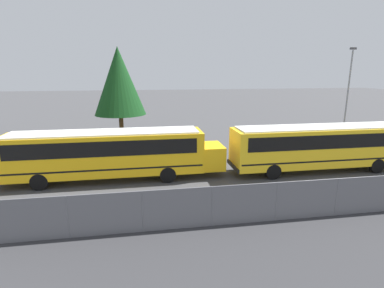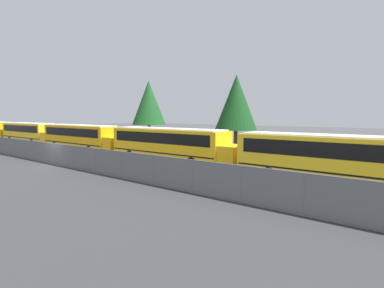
# 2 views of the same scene
# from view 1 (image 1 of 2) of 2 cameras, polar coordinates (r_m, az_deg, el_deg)

# --- Properties ---
(school_bus_3) EXTENTS (13.75, 2.51, 3.18)m
(school_bus_3) POSITION_cam_1_polar(r_m,az_deg,el_deg) (19.62, -15.17, -1.34)
(school_bus_3) COLOR yellow
(school_bus_3) RESTS_ON ground_plane
(school_bus_4) EXTENTS (13.75, 2.51, 3.18)m
(school_bus_4) POSITION_cam_1_polar(r_m,az_deg,el_deg) (22.62, 23.69, -0.05)
(school_bus_4) COLOR yellow
(school_bus_4) RESTS_ON ground_plane
(light_pole) EXTENTS (0.60, 0.24, 9.04)m
(light_pole) POSITION_cam_1_polar(r_m,az_deg,el_deg) (34.16, 27.59, 9.00)
(light_pole) COLOR gray
(light_pole) RESTS_ON ground_plane
(tree_0) EXTENTS (5.08, 5.08, 9.15)m
(tree_0) POSITION_cam_1_polar(r_m,az_deg,el_deg) (30.94, -13.75, 11.53)
(tree_0) COLOR #51381E
(tree_0) RESTS_ON ground_plane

